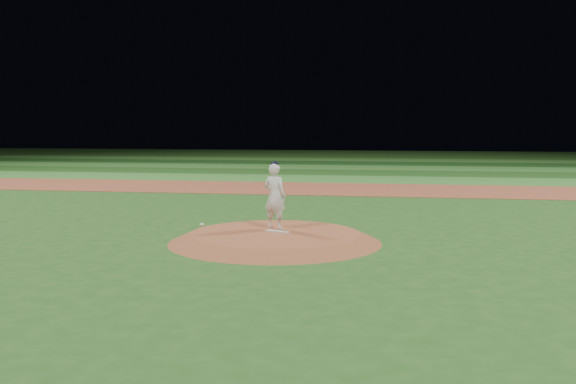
{
  "coord_description": "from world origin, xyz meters",
  "views": [
    {
      "loc": [
        3.09,
        -16.07,
        3.03
      ],
      "look_at": [
        0.0,
        2.0,
        1.1
      ],
      "focal_mm": 40.0,
      "sensor_mm": 36.0,
      "label": 1
    }
  ],
  "objects_px": {
    "pitching_rubber": "(278,231)",
    "rosin_bag": "(202,225)",
    "pitchers_mound": "(275,237)",
    "pitcher_on_mound": "(275,196)"
  },
  "relations": [
    {
      "from": "pitching_rubber",
      "to": "rosin_bag",
      "type": "distance_m",
      "value": 2.34
    },
    {
      "from": "pitchers_mound",
      "to": "pitching_rubber",
      "type": "distance_m",
      "value": 0.18
    },
    {
      "from": "rosin_bag",
      "to": "pitchers_mound",
      "type": "bearing_deg",
      "value": -19.03
    },
    {
      "from": "pitchers_mound",
      "to": "pitching_rubber",
      "type": "xyz_separation_m",
      "value": [
        0.05,
        0.1,
        0.14
      ]
    },
    {
      "from": "pitching_rubber",
      "to": "rosin_bag",
      "type": "xyz_separation_m",
      "value": [
        -2.25,
        0.66,
        0.02
      ]
    },
    {
      "from": "pitcher_on_mound",
      "to": "pitching_rubber",
      "type": "bearing_deg",
      "value": -71.3
    },
    {
      "from": "pitching_rubber",
      "to": "pitcher_on_mound",
      "type": "bearing_deg",
      "value": 132.67
    },
    {
      "from": "pitcher_on_mound",
      "to": "rosin_bag",
      "type": "bearing_deg",
      "value": 176.0
    },
    {
      "from": "pitchers_mound",
      "to": "rosin_bag",
      "type": "distance_m",
      "value": 2.33
    },
    {
      "from": "pitchers_mound",
      "to": "pitcher_on_mound",
      "type": "xyz_separation_m",
      "value": [
        -0.12,
        0.61,
        1.02
      ]
    }
  ]
}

